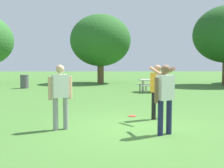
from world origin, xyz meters
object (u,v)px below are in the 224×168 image
(picnic_table_near, at_px, (153,83))
(person_catcher, at_px, (158,87))
(person_thrower, at_px, (60,93))
(person_bystander, at_px, (165,94))
(frisbee, at_px, (132,116))
(trash_can_further_along, at_px, (24,81))
(tree_broad_center, at_px, (101,41))

(picnic_table_near, bearing_deg, person_catcher, -99.60)
(person_thrower, bearing_deg, picnic_table_near, 65.97)
(picnic_table_near, bearing_deg, person_thrower, -114.03)
(person_bystander, bearing_deg, picnic_table_near, 81.01)
(person_catcher, relative_size, person_bystander, 1.00)
(person_bystander, relative_size, picnic_table_near, 0.85)
(person_thrower, distance_m, picnic_table_near, 9.87)
(frisbee, distance_m, trash_can_further_along, 12.05)
(picnic_table_near, distance_m, trash_can_further_along, 9.03)
(picnic_table_near, relative_size, tree_broad_center, 0.31)
(tree_broad_center, bearing_deg, person_thrower, -92.30)
(person_catcher, relative_size, picnic_table_near, 0.85)
(frisbee, height_order, tree_broad_center, tree_broad_center)
(person_catcher, height_order, frisbee, person_catcher)
(person_thrower, distance_m, person_catcher, 2.95)
(person_bystander, bearing_deg, person_thrower, 168.49)
(person_thrower, bearing_deg, person_bystander, -11.51)
(person_thrower, height_order, person_catcher, same)
(person_catcher, xyz_separation_m, trash_can_further_along, (-7.29, 10.51, -0.48))
(trash_can_further_along, relative_size, tree_broad_center, 0.16)
(picnic_table_near, bearing_deg, trash_can_further_along, 162.60)
(person_catcher, bearing_deg, person_thrower, -155.99)
(person_catcher, height_order, person_bystander, same)
(person_thrower, height_order, frisbee, person_thrower)
(frisbee, bearing_deg, person_thrower, -140.66)
(picnic_table_near, xyz_separation_m, trash_can_further_along, (-8.61, 2.70, -0.08))
(person_catcher, distance_m, picnic_table_near, 7.93)
(person_bystander, xyz_separation_m, trash_can_further_along, (-7.11, 12.22, -0.48))
(person_catcher, xyz_separation_m, frisbee, (-0.72, 0.42, -0.95))
(frisbee, bearing_deg, tree_broad_center, 94.96)
(person_catcher, bearing_deg, picnic_table_near, 80.40)
(person_thrower, xyz_separation_m, frisbee, (1.98, 1.62, -0.93))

